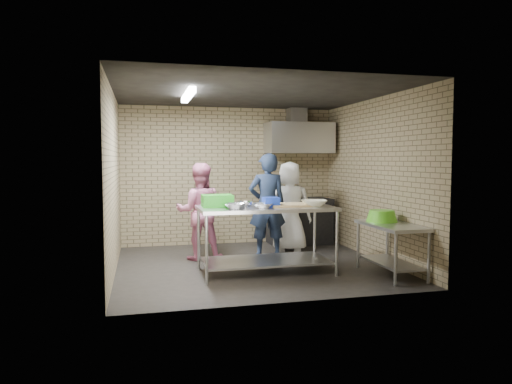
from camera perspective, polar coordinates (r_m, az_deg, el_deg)
floor at (r=7.53m, az=-0.38°, el=-8.88°), size 4.20×4.20×0.00m
ceiling at (r=7.41m, az=-0.39°, el=11.93°), size 4.20×4.20×0.00m
back_wall at (r=9.30m, az=-3.25°, el=1.97°), size 4.20×0.06×2.70m
front_wall at (r=5.42m, az=4.53°, el=0.52°), size 4.20×0.06×2.70m
left_wall at (r=7.16m, az=-16.97°, el=1.20°), size 0.06×4.00×2.70m
right_wall at (r=8.10m, az=14.24°, el=1.55°), size 0.06×4.00×2.70m
prep_table at (r=6.94m, az=1.19°, el=-5.83°), size 1.98×0.99×0.99m
side_counter at (r=7.10m, az=16.15°, el=-6.73°), size 0.60×1.20×0.75m
stove at (r=9.38m, az=5.31°, el=-3.54°), size 1.20×0.70×0.90m
range_hood at (r=9.36m, az=5.28°, el=6.56°), size 1.30×0.60×0.60m
hood_duct at (r=9.53m, az=5.00°, el=9.23°), size 0.35×0.30×0.30m
wall_shelf at (r=9.63m, az=6.59°, el=5.41°), size 0.80×0.20×0.04m
fluorescent_fixture at (r=7.24m, az=-8.28°, el=11.59°), size 0.10×1.25×0.08m
green_crate at (r=6.84m, az=-4.75°, el=-1.07°), size 0.44×0.33×0.18m
blue_tub at (r=6.78m, az=1.82°, el=-1.24°), size 0.22×0.22×0.14m
cutting_board at (r=6.95m, az=4.02°, el=-1.58°), size 0.60×0.46×0.03m
mixing_bowl_a at (r=6.56m, az=-2.58°, el=-1.71°), size 0.38×0.38×0.08m
mixing_bowl_b at (r=6.85m, az=-1.34°, el=-1.48°), size 0.29×0.29×0.07m
mixing_bowl_c at (r=6.63m, az=0.85°, el=-1.68°), size 0.35×0.35×0.07m
ceramic_bowl at (r=6.94m, az=7.11°, el=-1.36°), size 0.46×0.46×0.09m
green_basin at (r=7.24m, az=15.09°, el=-2.83°), size 0.46×0.46×0.17m
bottle_red at (r=9.55m, az=5.19°, el=6.09°), size 0.07×0.07×0.18m
bottle_green at (r=9.69m, az=7.44°, el=5.96°), size 0.06×0.06×0.15m
man_navy at (r=8.06m, az=1.37°, el=-1.61°), size 0.67×0.46×1.78m
woman_pink at (r=7.88m, az=-6.91°, el=-2.37°), size 0.85×0.70×1.62m
woman_white at (r=8.52m, az=4.13°, el=-1.80°), size 0.92×0.74×1.64m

